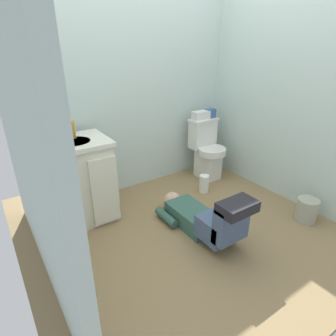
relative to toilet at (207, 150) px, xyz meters
name	(u,v)px	position (x,y,z in m)	size (l,w,h in m)	color
ground_plane	(185,222)	(-0.85, -0.67, -0.39)	(2.95, 2.93, 0.04)	olive
wall_back	(132,85)	(-0.85, 0.33, 0.83)	(2.61, 0.08, 2.40)	silver
wall_left	(21,122)	(-2.11, -0.67, 0.83)	(0.08, 1.93, 2.40)	silver
wall_right	(283,86)	(0.42, -0.67, 0.83)	(0.08, 1.93, 2.40)	silver
toilet	(207,150)	(0.00, 0.00, 0.00)	(0.36, 0.46, 0.75)	silver
vanity_cabinet	(80,180)	(-1.65, -0.05, 0.05)	(0.60, 0.53, 0.82)	beige
faucet	(68,131)	(-1.65, 0.09, 0.50)	(0.02, 0.02, 0.10)	silver
person_plumber	(204,218)	(-0.83, -0.93, -0.19)	(0.39, 1.06, 0.52)	#33594C
tissue_box	(201,115)	(-0.05, 0.09, 0.43)	(0.22, 0.11, 0.10)	silver
toiletry_bag	(210,113)	(0.10, 0.09, 0.44)	(0.12, 0.09, 0.11)	#33598C
soap_dispenser	(47,134)	(-1.84, 0.07, 0.52)	(0.06, 0.06, 0.17)	#40905B
bottle_blue	(56,131)	(-1.76, 0.10, 0.52)	(0.06, 0.06, 0.13)	#3E6AB5
bottle_clear	(67,132)	(-1.68, 0.05, 0.52)	(0.06, 0.06, 0.13)	silver
bottle_amber	(73,130)	(-1.63, 0.02, 0.53)	(0.05, 0.05, 0.16)	#C18B2D
trash_can	(307,210)	(0.16, -1.34, -0.25)	(0.20, 0.20, 0.24)	#9B9D87
paper_towel_roll	(204,184)	(-0.30, -0.32, -0.26)	(0.11, 0.11, 0.21)	white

